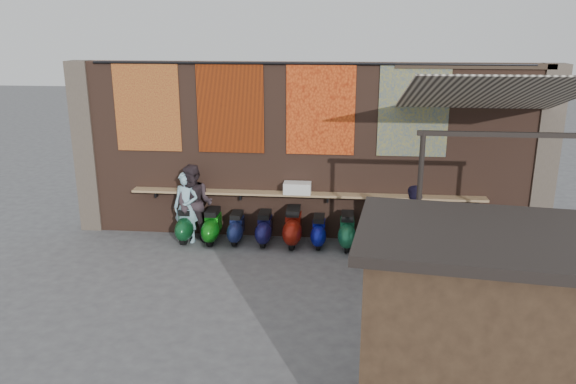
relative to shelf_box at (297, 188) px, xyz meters
The scene contains 35 objects.
ground 2.63m from the shelf_box, 85.36° to the right, with size 70.00×70.00×0.00m, color #474749.
brick_wall 0.87m from the shelf_box, 65.00° to the left, with size 10.00×0.40×4.00m, color brown.
pier_left 5.08m from the shelf_box, behind, with size 0.50×0.50×4.00m, color #4C4238.
pier_right 5.45m from the shelf_box, ahead, with size 0.50×0.50×4.00m, color #4C4238.
eating_counter 0.24m from the shelf_box, ahead, with size 8.00×0.32×0.05m, color #9E7A51.
shelf_box is the anchor object (origin of this frame).
tapestry_redgold 3.84m from the shelf_box, behind, with size 1.50×0.02×2.00m, color maroon.
tapestry_sun 2.32m from the shelf_box, behind, with size 1.50×0.02×2.00m, color #C43D0B.
tapestry_orange 1.82m from the shelf_box, 20.30° to the left, with size 1.50×0.02×2.00m, color #E7581C.
tapestry_multi 3.04m from the shelf_box, ahead, with size 1.50×0.02×2.00m, color navy.
hang_rail 2.74m from the shelf_box, 42.34° to the left, with size 0.06×0.06×9.50m, color black.
scooter_stool_0 2.68m from the shelf_box, behind, with size 0.37×0.81×0.77m, color #0D4520, non-canonical shape.
scooter_stool_1 2.12m from the shelf_box, behind, with size 0.36×0.81×0.77m, color #0D610F, non-canonical shape.
scooter_stool_2 1.66m from the shelf_box, 168.91° to the right, with size 0.33×0.73×0.69m, color navy, non-canonical shape.
scooter_stool_3 1.17m from the shelf_box, 157.91° to the right, with size 0.35×0.77×0.73m, color #141348, non-canonical shape.
scooter_stool_4 0.88m from the shelf_box, 103.16° to the right, with size 0.40×0.89×0.85m, color maroon, non-canonical shape.
scooter_stool_5 1.09m from the shelf_box, 31.07° to the right, with size 0.33×0.72×0.69m, color navy, non-canonical shape.
scooter_stool_6 1.47m from the shelf_box, 17.03° to the right, with size 0.37×0.82×0.78m, color #165938, non-canonical shape.
scooter_stool_7 2.00m from the shelf_box, ahead, with size 0.38×0.85×0.80m, color black, non-canonical shape.
scooter_stool_8 2.52m from the shelf_box, ahead, with size 0.39×0.87×0.83m, color black, non-canonical shape.
scooter_stool_9 3.11m from the shelf_box, ahead, with size 0.35×0.78×0.74m, color navy, non-canonical shape.
scooter_stool_10 3.74m from the shelf_box, ahead, with size 0.36×0.79×0.75m, color maroon, non-canonical shape.
diner_left 2.55m from the shelf_box, behind, with size 0.59×0.39×1.63m, color #91C3D3.
diner_right 2.35m from the shelf_box, behind, with size 0.87×0.68×1.80m, color #32272C.
shopper_navy 2.99m from the shelf_box, 36.40° to the right, with size 1.10×0.46×1.88m, color black.
shopper_grey 5.53m from the shelf_box, 33.96° to the right, with size 1.06×0.61×1.64m, color slate.
shopper_tan 4.16m from the shelf_box, 29.89° to the right, with size 0.72×0.47×1.48m, color tan.
market_stall 6.72m from the shelf_box, 68.38° to the right, with size 2.33×1.74×2.52m, color black.
stall_roof 6.85m from the shelf_box, 68.38° to the right, with size 2.60×2.01×0.12m, color black.
stall_sign 5.97m from the shelf_box, 64.20° to the right, with size 1.20×0.04×0.50m, color gold.
stall_shelf 5.95m from the shelf_box, 64.20° to the right, with size 1.93×0.10×0.06m, color #473321.
awning_canvas 4.56m from the shelf_box, 20.79° to the right, with size 3.20×3.40×0.03m, color beige.
awning_ledger 4.57m from the shelf_box, ahead, with size 3.30×0.08×0.12m, color #33261C.
awning_header 5.03m from the shelf_box, 38.19° to the right, with size 3.00×0.08×0.08m, color black.
awning_post_left 3.70m from the shelf_box, 51.75° to the right, with size 0.09×0.09×3.10m, color black.
Camera 1 is at (0.78, -9.77, 4.75)m, focal length 35.00 mm.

